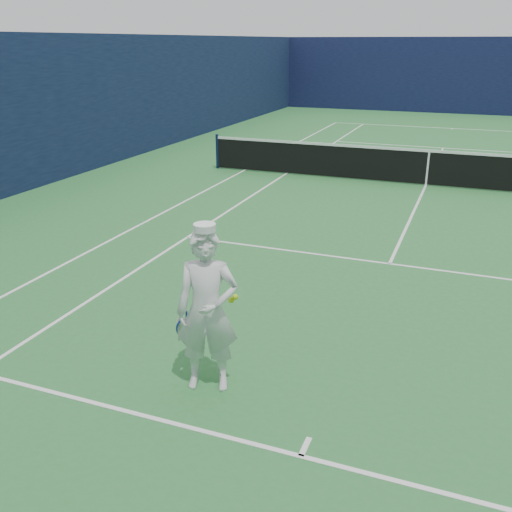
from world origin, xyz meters
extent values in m
plane|color=#2A7034|center=(0.00, 0.00, 0.00)|extent=(80.00, 80.00, 0.00)
cube|color=white|center=(0.00, 11.88, 0.00)|extent=(11.03, 0.06, 0.01)
cube|color=white|center=(0.00, -11.88, 0.00)|extent=(11.03, 0.06, 0.01)
cube|color=white|center=(-5.49, 0.00, 0.00)|extent=(0.06, 23.83, 0.01)
cube|color=white|center=(-4.12, 0.00, 0.00)|extent=(0.06, 23.77, 0.01)
cube|color=white|center=(0.00, 6.40, 0.00)|extent=(8.23, 0.06, 0.01)
cube|color=white|center=(0.00, -6.40, 0.00)|extent=(8.23, 0.06, 0.01)
cube|color=white|center=(0.00, 0.00, 0.00)|extent=(0.06, 12.80, 0.01)
cube|color=white|center=(0.00, 11.73, 0.00)|extent=(0.06, 0.30, 0.01)
cube|color=white|center=(0.00, -11.73, 0.00)|extent=(0.06, 0.30, 0.01)
cube|color=#0F1438|center=(0.00, 18.00, 2.00)|extent=(20.12, 0.12, 4.00)
cube|color=#101A3B|center=(-10.00, 0.00, 2.00)|extent=(0.12, 36.12, 4.00)
cylinder|color=#141E4C|center=(-6.40, 0.00, 0.54)|extent=(0.09, 0.09, 1.07)
cube|color=black|center=(0.00, 0.00, 0.50)|extent=(12.79, 0.02, 0.92)
cube|color=white|center=(0.00, 0.00, 0.97)|extent=(12.79, 0.04, 0.07)
cube|color=white|center=(0.00, 0.00, 0.47)|extent=(0.05, 0.03, 0.94)
imported|color=white|center=(-1.36, -11.09, 0.96)|extent=(0.81, 0.66, 1.92)
cylinder|color=white|center=(-1.36, -11.09, 1.94)|extent=(0.24, 0.24, 0.08)
cube|color=white|center=(-1.40, -10.96, 1.91)|extent=(0.20, 0.15, 0.02)
cylinder|color=navy|center=(-1.65, -11.10, 1.00)|extent=(0.06, 0.10, 0.22)
cube|color=#1D2E9F|center=(-1.65, -11.04, 0.82)|extent=(0.03, 0.03, 0.14)
torus|color=#1D2E9F|center=(-1.69, -10.98, 0.61)|extent=(0.31, 0.19, 0.29)
cube|color=beige|center=(-1.69, -10.98, 0.61)|extent=(0.21, 0.07, 0.30)
sphere|color=#BCD618|center=(-1.15, -10.91, 1.06)|extent=(0.07, 0.07, 0.07)
sphere|color=#BCD618|center=(-1.11, -10.88, 1.09)|extent=(0.07, 0.07, 0.07)
camera|label=1|loc=(1.22, -16.23, 3.79)|focal=40.00mm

